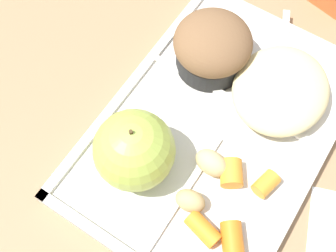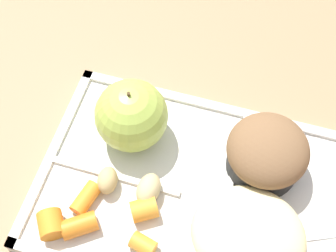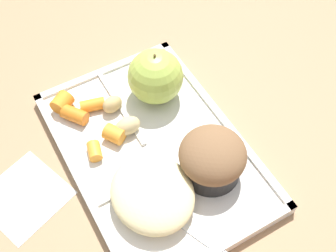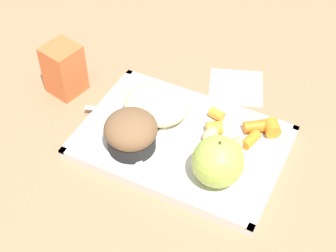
{
  "view_description": "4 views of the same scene",
  "coord_description": "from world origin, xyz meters",
  "views": [
    {
      "loc": [
        -0.2,
        -0.07,
        0.46
      ],
      "look_at": [
        -0.04,
        0.04,
        0.05
      ],
      "focal_mm": 46.86,
      "sensor_mm": 36.0,
      "label": 1
    },
    {
      "loc": [
        0.03,
        -0.2,
        0.51
      ],
      "look_at": [
        -0.04,
        0.04,
        0.07
      ],
      "focal_mm": 51.17,
      "sensor_mm": 36.0,
      "label": 2
    },
    {
      "loc": [
        0.29,
        -0.14,
        0.54
      ],
      "look_at": [
        -0.0,
        0.02,
        0.05
      ],
      "focal_mm": 46.13,
      "sensor_mm": 36.0,
      "label": 3
    },
    {
      "loc": [
        -0.24,
        0.53,
        0.65
      ],
      "look_at": [
        0.02,
        0.01,
        0.05
      ],
      "focal_mm": 54.02,
      "sensor_mm": 36.0,
      "label": 4
    }
  ],
  "objects": [
    {
      "name": "potato_chunk_small",
      "position": [
        -0.04,
        -0.02,
        0.03
      ],
      "size": [
        0.03,
        0.04,
        0.03
      ],
      "primitive_type": "ellipsoid",
      "rotation": [
        0.0,
        0.0,
        4.66
      ],
      "color": "tan",
      "rests_on": "lunch_tray"
    },
    {
      "name": "green_apple",
      "position": [
        -0.08,
        0.05,
        0.06
      ],
      "size": [
        0.08,
        0.08,
        0.09
      ],
      "color": "#A8C14C",
      "rests_on": "lunch_tray"
    },
    {
      "name": "meatball_center",
      "position": [
        0.07,
        -0.06,
        0.03
      ],
      "size": [
        0.03,
        0.03,
        0.03
      ],
      "primitive_type": "sphere",
      "color": "#755B4C",
      "rests_on": "lunch_tray"
    },
    {
      "name": "plastic_fork",
      "position": [
        0.11,
        -0.03,
        0.02
      ],
      "size": [
        0.14,
        0.07,
        0.0
      ],
      "color": "silver",
      "rests_on": "lunch_tray"
    },
    {
      "name": "egg_noodle_pile",
      "position": [
        0.07,
        -0.04,
        0.04
      ],
      "size": [
        0.12,
        0.11,
        0.04
      ],
      "primitive_type": "ellipsoid",
      "color": "beige",
      "rests_on": "lunch_tray"
    },
    {
      "name": "ground",
      "position": [
        0.0,
        0.0,
        0.0
      ],
      "size": [
        6.0,
        6.0,
        0.0
      ],
      "primitive_type": "plane",
      "color": "#997551"
    },
    {
      "name": "potato_chunk_golden",
      "position": [
        -0.09,
        -0.02,
        0.03
      ],
      "size": [
        0.03,
        0.03,
        0.03
      ],
      "primitive_type": "ellipsoid",
      "rotation": [
        0.0,
        0.0,
        4.89
      ],
      "color": "tan",
      "rests_on": "lunch_tray"
    },
    {
      "name": "carrot_slice_tilted",
      "position": [
        -0.1,
        -0.08,
        0.03
      ],
      "size": [
        0.04,
        0.04,
        0.02
      ],
      "primitive_type": "cylinder",
      "rotation": [
        0.0,
        1.57,
        0.62
      ],
      "color": "orange",
      "rests_on": "lunch_tray"
    },
    {
      "name": "meatball_front",
      "position": [
        0.04,
        -0.03,
        0.03
      ],
      "size": [
        0.04,
        0.04,
        0.04
      ],
      "primitive_type": "sphere",
      "color": "brown",
      "rests_on": "lunch_tray"
    },
    {
      "name": "carrot_slice_near_corner",
      "position": [
        -0.11,
        -0.05,
        0.02
      ],
      "size": [
        0.03,
        0.04,
        0.02
      ],
      "primitive_type": "cylinder",
      "rotation": [
        0.0,
        1.57,
        1.32
      ],
      "color": "orange",
      "rests_on": "lunch_tray"
    },
    {
      "name": "carrot_slice_back",
      "position": [
        -0.04,
        -0.04,
        0.03
      ],
      "size": [
        0.04,
        0.03,
        0.02
      ],
      "primitive_type": "cylinder",
      "rotation": [
        0.0,
        1.57,
        0.56
      ],
      "color": "orange",
      "rests_on": "lunch_tray"
    },
    {
      "name": "bran_muffin",
      "position": [
        0.07,
        0.05,
        0.05
      ],
      "size": [
        0.09,
        0.09,
        0.07
      ],
      "color": "black",
      "rests_on": "lunch_tray"
    },
    {
      "name": "lunch_tray",
      "position": [
        -0.0,
        -0.0,
        0.01
      ],
      "size": [
        0.34,
        0.23,
        0.02
      ],
      "color": "silver",
      "rests_on": "ground"
    },
    {
      "name": "meatball_side",
      "position": [
        0.03,
        -0.05,
        0.03
      ],
      "size": [
        0.03,
        0.03,
        0.03
      ],
      "primitive_type": "sphere",
      "color": "brown",
      "rests_on": "lunch_tray"
    },
    {
      "name": "carrot_slice_diagonal",
      "position": [
        -0.03,
        -0.08,
        0.02
      ],
      "size": [
        0.03,
        0.02,
        0.02
      ],
      "primitive_type": "cylinder",
      "rotation": [
        0.0,
        1.57,
        2.9
      ],
      "color": "orange",
      "rests_on": "lunch_tray"
    }
  ]
}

